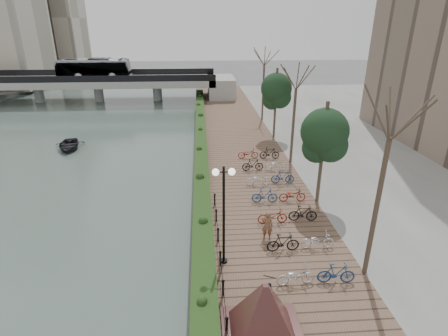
{
  "coord_description": "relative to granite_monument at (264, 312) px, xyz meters",
  "views": [
    {
      "loc": [
        0.64,
        -10.58,
        11.09
      ],
      "look_at": [
        2.15,
        11.44,
        2.0
      ],
      "focal_mm": 28.0,
      "sensor_mm": 36.0,
      "label": 1
    }
  ],
  "objects": [
    {
      "name": "inland_pavement",
      "position": [
        17.3,
        18.8,
        -1.48
      ],
      "size": [
        24.0,
        75.0,
        0.5
      ],
      "primitive_type": "cube",
      "color": "slate",
      "rests_on": "ground"
    },
    {
      "name": "street_trees",
      "position": [
        5.3,
        13.98,
        1.96
      ],
      "size": [
        3.2,
        37.12,
        6.8
      ],
      "color": "#3C3123",
      "rests_on": "promenade"
    },
    {
      "name": "granite_monument",
      "position": [
        0.0,
        0.0,
        0.0
      ],
      "size": [
        4.64,
        4.64,
        2.42
      ],
      "color": "#3F1B1C",
      "rests_on": "promenade"
    },
    {
      "name": "lamppost",
      "position": [
        -1.12,
        4.54,
        2.34
      ],
      "size": [
        1.02,
        0.32,
        4.95
      ],
      "color": "black",
      "rests_on": "promenade"
    },
    {
      "name": "bicycle_parking",
      "position": [
        2.79,
        10.51,
        -0.75
      ],
      "size": [
        2.4,
        17.32,
        1.0
      ],
      "color": "silver",
      "rests_on": "promenade"
    },
    {
      "name": "river_water",
      "position": [
        -17.7,
        26.3,
        -1.72
      ],
      "size": [
        30.0,
        130.0,
        0.02
      ],
      "primitive_type": "cube",
      "color": "#485A52",
      "rests_on": "ground"
    },
    {
      "name": "motorcycle",
      "position": [
        0.32,
        1.44,
        -0.7
      ],
      "size": [
        1.14,
        1.74,
        1.04
      ],
      "primitive_type": null,
      "rotation": [
        0.0,
        0.0,
        -0.41
      ],
      "color": "black",
      "rests_on": "promenade"
    },
    {
      "name": "pedestrian",
      "position": [
        1.29,
        6.31,
        -0.41
      ],
      "size": [
        0.65,
        0.47,
        1.63
      ],
      "primitive_type": "imported",
      "rotation": [
        0.0,
        0.0,
        3.0
      ],
      "color": "brown",
      "rests_on": "promenade"
    },
    {
      "name": "chain_fence",
      "position": [
        -1.3,
        3.3,
        -0.88
      ],
      "size": [
        0.1,
        14.1,
        0.7
      ],
      "color": "black",
      "rests_on": "promenade"
    },
    {
      "name": "ground",
      "position": [
        -2.7,
        1.3,
        -1.73
      ],
      "size": [
        220.0,
        220.0,
        0.0
      ],
      "primitive_type": "plane",
      "color": "#59595B",
      "rests_on": "ground"
    },
    {
      "name": "boat",
      "position": [
        -14.73,
        23.34,
        -1.31
      ],
      "size": [
        3.51,
        4.34,
        0.8
      ],
      "primitive_type": "imported",
      "rotation": [
        0.0,
        0.0,
        0.22
      ],
      "color": "black",
      "rests_on": "river_water"
    },
    {
      "name": "bridge",
      "position": [
        -17.74,
        46.3,
        1.65
      ],
      "size": [
        36.0,
        10.77,
        6.5
      ],
      "color": "#A4A49F",
      "rests_on": "ground"
    },
    {
      "name": "promenade",
      "position": [
        1.3,
        18.8,
        -1.48
      ],
      "size": [
        8.0,
        75.0,
        0.5
      ],
      "primitive_type": "cube",
      "color": "brown",
      "rests_on": "ground"
    },
    {
      "name": "hedge",
      "position": [
        -2.1,
        21.3,
        -0.93
      ],
      "size": [
        1.1,
        56.0,
        0.6
      ],
      "primitive_type": "cube",
      "color": "#203A15",
      "rests_on": "promenade"
    }
  ]
}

